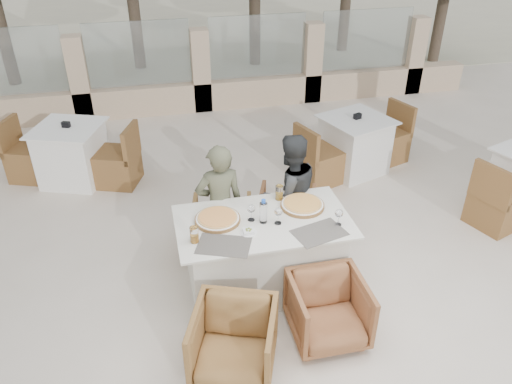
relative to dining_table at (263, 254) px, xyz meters
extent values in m
plane|color=beige|center=(0.05, -0.08, -0.39)|extent=(80.00, 80.00, 0.00)
cube|color=beige|center=(0.05, 13.92, -0.38)|extent=(30.00, 16.00, 0.01)
cube|color=#59544D|center=(-0.42, -0.28, 0.39)|extent=(0.53, 0.44, 0.00)
cube|color=#5E5851|center=(0.44, -0.29, 0.39)|extent=(0.51, 0.40, 0.00)
cylinder|color=#D75F1D|center=(-0.41, 0.09, 0.41)|extent=(0.42, 0.42, 0.05)
cylinder|color=orange|center=(0.42, 0.14, 0.41)|extent=(0.44, 0.44, 0.05)
cylinder|color=#A9C8DF|center=(-0.01, -0.02, 0.51)|extent=(0.08, 0.08, 0.24)
cylinder|color=orange|center=(-0.65, -0.17, 0.46)|extent=(0.10, 0.10, 0.15)
cylinder|color=#C58B1B|center=(0.24, 0.33, 0.46)|extent=(0.10, 0.10, 0.15)
imported|color=olive|center=(-0.29, 0.64, -0.09)|extent=(0.73, 0.75, 0.58)
imported|color=brown|center=(0.45, 0.73, -0.10)|extent=(0.79, 0.80, 0.57)
imported|color=olive|center=(-0.46, -0.92, -0.08)|extent=(0.83, 0.84, 0.60)
imported|color=brown|center=(0.39, -0.76, -0.09)|extent=(0.63, 0.65, 0.58)
imported|color=#565940|center=(-0.32, 0.50, 0.28)|extent=(0.51, 0.35, 1.33)
imported|color=#313436|center=(0.41, 0.55, 0.28)|extent=(0.75, 0.64, 1.33)
camera|label=1|loc=(-0.91, -3.64, 2.98)|focal=35.00mm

